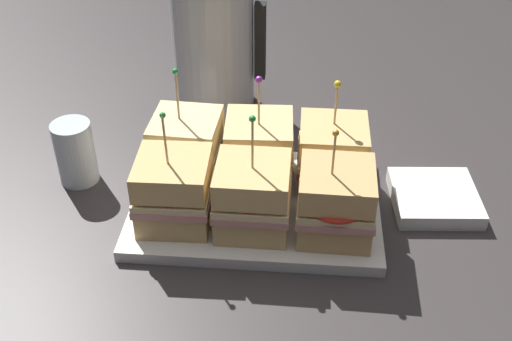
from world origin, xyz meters
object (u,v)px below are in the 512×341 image
object	(u,v)px
sandwich_front_center	(253,197)
sandwich_back_left	(187,147)
sandwich_front_left	(174,191)
serving_platter	(256,204)
sandwich_front_right	(336,202)
sandwich_back_right	(332,155)
kettle_steel	(214,43)
sandwich_back_center	(261,150)
napkin_stack	(434,198)
drinking_glass	(75,153)

from	to	relation	value
sandwich_front_center	sandwich_back_left	size ratio (longest dim) A/B	0.98
sandwich_back_left	sandwich_front_left	bearing A→B (deg)	-89.78
serving_platter	sandwich_front_right	xyz separation A→B (m)	(0.11, -0.06, 0.06)
sandwich_back_left	sandwich_back_right	size ratio (longest dim) A/B	1.06
serving_platter	kettle_steel	bearing A→B (deg)	108.08
sandwich_front_right	sandwich_back_right	world-z (taller)	sandwich_back_right
sandwich_back_center	sandwich_back_right	xyz separation A→B (m)	(0.11, -0.00, -0.00)
sandwich_back_left	napkin_stack	xyz separation A→B (m)	(0.38, -0.02, -0.06)
serving_platter	sandwich_front_center	distance (m)	0.08
sandwich_front_center	sandwich_back_left	xyz separation A→B (m)	(-0.11, 0.11, 0.00)
sandwich_back_center	serving_platter	bearing A→B (deg)	-92.43
napkin_stack	serving_platter	bearing A→B (deg)	-172.88
sandwich_front_right	drinking_glass	world-z (taller)	sandwich_front_right
serving_platter	sandwich_back_right	bearing A→B (deg)	25.46
sandwich_back_left	napkin_stack	distance (m)	0.39
kettle_steel	napkin_stack	distance (m)	0.48
sandwich_front_center	drinking_glass	size ratio (longest dim) A/B	1.76
sandwich_front_left	sandwich_front_right	bearing A→B (deg)	-1.64
serving_platter	sandwich_back_left	world-z (taller)	sandwich_back_left
sandwich_front_center	drinking_glass	bearing A→B (deg)	159.21
sandwich_front_right	napkin_stack	xyz separation A→B (m)	(0.16, 0.09, -0.06)
sandwich_back_left	drinking_glass	bearing A→B (deg)	-178.90
sandwich_front_left	sandwich_front_center	bearing A→B (deg)	-2.06
sandwich_back_left	serving_platter	bearing A→B (deg)	-26.52
kettle_steel	drinking_glass	size ratio (longest dim) A/B	2.59
kettle_steel	sandwich_front_center	bearing A→B (deg)	-74.57
sandwich_front_center	kettle_steel	bearing A→B (deg)	105.43
sandwich_front_left	drinking_glass	distance (m)	0.21
sandwich_front_right	serving_platter	bearing A→B (deg)	152.26
sandwich_back_right	kettle_steel	distance (m)	0.34
sandwich_front_left	napkin_stack	world-z (taller)	sandwich_front_left
sandwich_front_right	sandwich_back_center	world-z (taller)	sandwich_back_center
serving_platter	sandwich_back_center	world-z (taller)	sandwich_back_center
sandwich_front_left	napkin_stack	distance (m)	0.39
sandwich_front_center	sandwich_front_right	bearing A→B (deg)	-1.23
sandwich_front_right	sandwich_back_right	distance (m)	0.11
serving_platter	drinking_glass	xyz separation A→B (m)	(-0.29, 0.05, 0.04)
sandwich_front_center	drinking_glass	distance (m)	0.31
drinking_glass	sandwich_back_right	bearing A→B (deg)	0.17
sandwich_front_left	sandwich_back_center	distance (m)	0.16
sandwich_front_left	drinking_glass	bearing A→B (deg)	149.33
sandwich_front_right	sandwich_back_left	distance (m)	0.25
sandwich_back_left	sandwich_back_right	xyz separation A→B (m)	(0.22, -0.00, -0.00)
sandwich_front_center	sandwich_front_right	world-z (taller)	sandwich_front_center
sandwich_front_left	serving_platter	bearing A→B (deg)	25.90
napkin_stack	sandwich_front_center	bearing A→B (deg)	-161.31
sandwich_front_left	kettle_steel	distance (m)	0.37
sandwich_front_center	sandwich_back_left	distance (m)	0.16
serving_platter	sandwich_front_center	world-z (taller)	sandwich_front_center
serving_platter	sandwich_back_center	xyz separation A→B (m)	(0.00, 0.06, 0.06)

